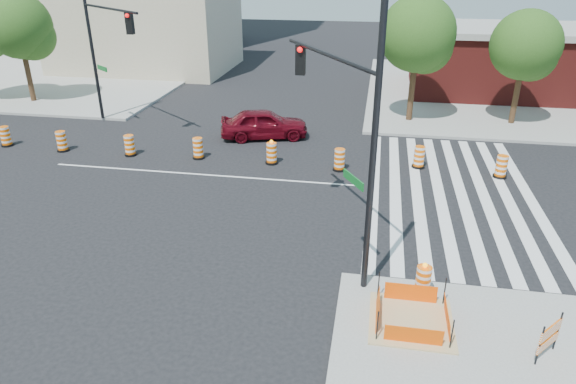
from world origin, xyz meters
name	(u,v)px	position (x,y,z in m)	size (l,w,h in m)	color
ground	(199,174)	(0.00, 0.00, 0.00)	(120.00, 120.00, 0.00)	black
sidewalk_ne	(525,93)	(18.00, 18.00, 0.07)	(22.00, 22.00, 0.15)	gray
sidewalk_nw	(62,75)	(-18.00, 18.00, 0.07)	(22.00, 22.00, 0.15)	gray
crosswalk_east	(450,192)	(10.95, 0.00, 0.01)	(6.75, 13.50, 0.01)	silver
lane_centerline	(199,174)	(0.00, 0.00, 0.01)	(14.00, 0.12, 0.01)	silver
excavation_pit	(411,320)	(9.00, -9.00, 0.22)	(2.20, 2.20, 0.90)	tan
brick_storefront	(532,61)	(18.00, 18.00, 2.32)	(16.50, 8.50, 4.60)	maroon
beige_midrise	(144,8)	(-12.00, 22.00, 5.00)	(14.00, 10.00, 10.00)	tan
red_coupe	(264,124)	(1.79, 5.51, 0.79)	(1.87, 4.64, 1.58)	#560712
signal_pole_se	(346,114)	(6.82, -6.13, 4.91)	(3.23, 5.27, 8.00)	black
signal_pole_nw	(102,36)	(-7.09, 5.89, 5.06)	(4.97, 4.01, 8.26)	black
pit_drum	(423,282)	(9.34, -7.70, 0.59)	(0.54, 0.54, 1.06)	black
barricade	(549,336)	(12.14, -9.75, 0.76)	(0.67, 0.73, 1.12)	#FC6205
tree_north_b	(20,29)	(-14.96, 9.96, 4.72)	(4.13, 4.13, 7.03)	#382314
tree_north_c	(418,38)	(9.64, 9.91, 4.80)	(4.21, 4.21, 7.15)	#382314
tree_north_d	(526,49)	(15.48, 10.27, 4.33)	(3.79, 3.79, 6.45)	#382314
median_drum_0	(6,137)	(-11.09, 1.92, 0.48)	(0.60, 0.60, 1.02)	black
median_drum_1	(62,142)	(-7.79, 1.72, 0.48)	(0.60, 0.60, 1.02)	black
median_drum_2	(130,146)	(-4.15, 1.75, 0.48)	(0.60, 0.60, 1.02)	black
median_drum_3	(198,149)	(-0.70, 1.94, 0.48)	(0.60, 0.60, 1.02)	black
median_drum_4	(272,154)	(2.95, 1.89, 0.49)	(0.60, 0.60, 1.18)	black
median_drum_5	(339,160)	(6.18, 1.62, 0.48)	(0.60, 0.60, 1.02)	black
median_drum_6	(419,158)	(9.78, 2.60, 0.48)	(0.60, 0.60, 1.02)	black
median_drum_7	(501,167)	(13.30, 2.03, 0.48)	(0.60, 0.60, 1.02)	black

